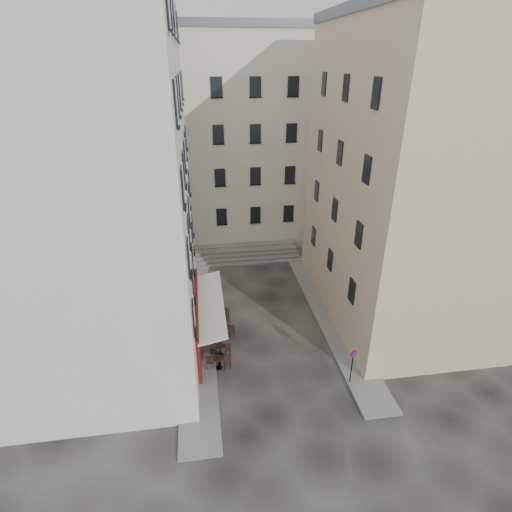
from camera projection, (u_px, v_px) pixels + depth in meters
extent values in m
plane|color=black|center=(272.00, 348.00, 24.40)|extent=(90.00, 90.00, 0.00)
cube|color=slate|center=(197.00, 316.00, 27.34)|extent=(2.00, 22.00, 0.12)
cube|color=slate|center=(328.00, 314.00, 27.63)|extent=(2.00, 18.00, 0.12)
cube|color=beige|center=(72.00, 182.00, 21.28)|extent=(12.00, 16.00, 20.00)
cube|color=#C1AC8F|center=(430.00, 182.00, 24.90)|extent=(12.00, 14.00, 18.00)
cube|color=slate|center=(464.00, 8.00, 20.80)|extent=(12.20, 14.20, 0.60)
cube|color=beige|center=(226.00, 142.00, 37.16)|extent=(18.00, 10.00, 18.00)
cube|color=slate|center=(223.00, 27.00, 33.06)|extent=(18.20, 10.20, 0.60)
cube|color=#441009|center=(197.00, 322.00, 23.94)|extent=(0.25, 7.00, 3.50)
cube|color=black|center=(198.00, 326.00, 24.10)|extent=(0.06, 3.85, 2.00)
cube|color=white|center=(210.00, 304.00, 23.52)|extent=(1.58, 7.30, 0.41)
cube|color=#5E5C59|center=(248.00, 260.00, 34.92)|extent=(9.00, 1.80, 0.20)
cube|color=#5E5C59|center=(247.00, 256.00, 35.23)|extent=(9.00, 1.80, 0.20)
cube|color=#5E5C59|center=(246.00, 252.00, 35.54)|extent=(9.00, 1.80, 0.20)
cube|color=#5E5C59|center=(246.00, 248.00, 35.86)|extent=(9.00, 1.80, 0.20)
cylinder|color=black|center=(220.00, 359.00, 22.89)|extent=(0.10, 0.10, 0.90)
sphere|color=black|center=(219.00, 352.00, 22.68)|extent=(0.12, 0.12, 0.12)
cylinder|color=black|center=(216.00, 323.00, 26.00)|extent=(0.10, 0.10, 0.90)
sphere|color=black|center=(216.00, 317.00, 25.79)|extent=(0.12, 0.12, 0.12)
cylinder|color=black|center=(214.00, 295.00, 29.11)|extent=(0.10, 0.10, 0.90)
sphere|color=black|center=(213.00, 289.00, 28.90)|extent=(0.12, 0.12, 0.12)
cylinder|color=black|center=(352.00, 367.00, 21.28)|extent=(0.06, 0.06, 2.29)
cylinder|color=red|center=(354.00, 353.00, 20.87)|extent=(0.51, 0.19, 0.53)
cylinder|color=navy|center=(354.00, 354.00, 20.85)|extent=(0.37, 0.15, 0.39)
cube|color=red|center=(354.00, 354.00, 20.83)|extent=(0.30, 0.12, 0.31)
cylinder|color=black|center=(219.00, 368.00, 22.77)|extent=(0.40, 0.40, 0.02)
cylinder|color=black|center=(219.00, 363.00, 22.61)|extent=(0.05, 0.05, 0.77)
cylinder|color=black|center=(218.00, 358.00, 22.46)|extent=(0.66, 0.66, 0.04)
cube|color=black|center=(227.00, 361.00, 22.65)|extent=(0.42, 0.42, 0.99)
cube|color=black|center=(210.00, 361.00, 22.62)|extent=(0.42, 0.42, 0.99)
cylinder|color=black|center=(221.00, 354.00, 23.80)|extent=(0.35, 0.35, 0.02)
cylinder|color=black|center=(221.00, 350.00, 23.66)|extent=(0.05, 0.05, 0.68)
cylinder|color=black|center=(220.00, 346.00, 23.53)|extent=(0.58, 0.58, 0.04)
cube|color=black|center=(228.00, 349.00, 23.70)|extent=(0.37, 0.37, 0.87)
cube|color=black|center=(213.00, 349.00, 23.67)|extent=(0.37, 0.37, 0.87)
cylinder|color=black|center=(225.00, 335.00, 25.51)|extent=(0.34, 0.34, 0.02)
cylinder|color=black|center=(225.00, 331.00, 25.37)|extent=(0.05, 0.05, 0.66)
cylinder|color=black|center=(225.00, 327.00, 25.24)|extent=(0.57, 0.57, 0.04)
cube|color=black|center=(232.00, 330.00, 25.41)|extent=(0.36, 0.36, 0.85)
cube|color=black|center=(218.00, 330.00, 25.38)|extent=(0.36, 0.36, 0.85)
cylinder|color=black|center=(219.00, 320.00, 26.90)|extent=(0.40, 0.40, 0.02)
cylinder|color=black|center=(218.00, 316.00, 26.74)|extent=(0.06, 0.06, 0.78)
cylinder|color=black|center=(218.00, 311.00, 26.58)|extent=(0.67, 0.67, 0.04)
cube|color=black|center=(226.00, 314.00, 26.78)|extent=(0.43, 0.43, 1.01)
cube|color=black|center=(211.00, 315.00, 26.75)|extent=(0.43, 0.43, 1.01)
cylinder|color=black|center=(219.00, 316.00, 27.33)|extent=(0.32, 0.32, 0.02)
cylinder|color=black|center=(219.00, 313.00, 27.20)|extent=(0.04, 0.04, 0.63)
cylinder|color=black|center=(219.00, 309.00, 27.08)|extent=(0.54, 0.54, 0.04)
cube|color=black|center=(225.00, 312.00, 27.24)|extent=(0.34, 0.34, 0.80)
cube|color=black|center=(213.00, 312.00, 27.21)|extent=(0.34, 0.34, 0.80)
imported|color=black|center=(217.00, 304.00, 27.08)|extent=(0.83, 0.72, 1.92)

